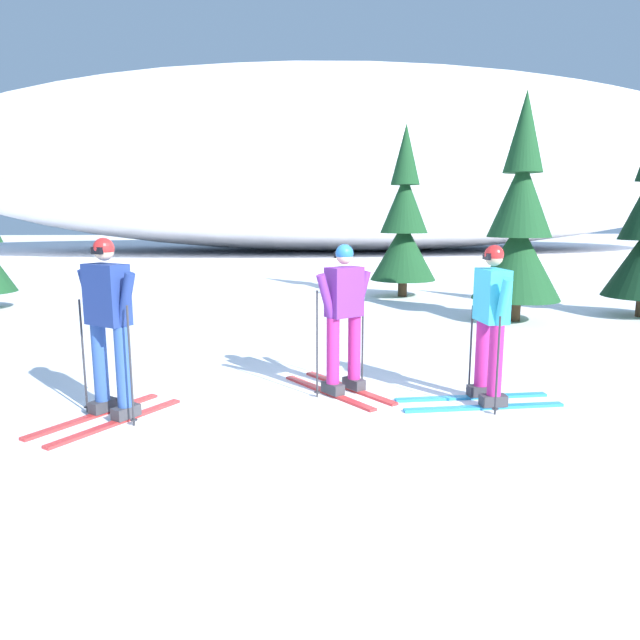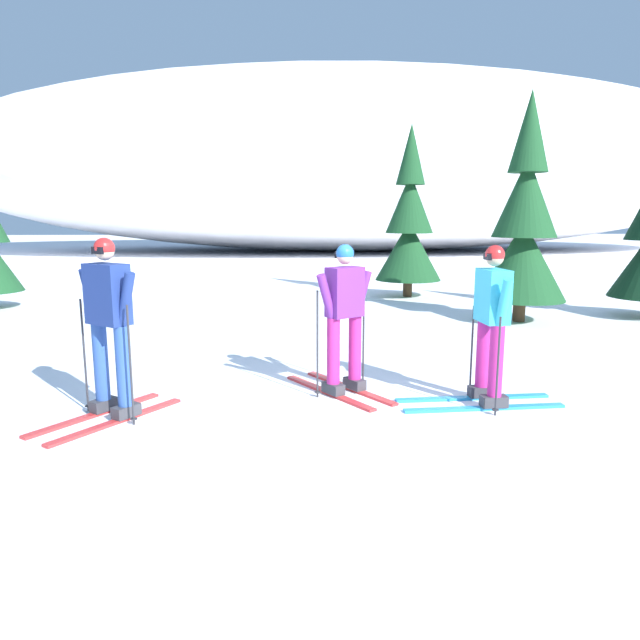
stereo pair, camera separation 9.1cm
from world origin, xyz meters
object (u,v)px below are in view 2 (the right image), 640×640
skier_cyan_jacket (491,322)px  skier_purple_jacket (344,317)px  pine_tree_center_left (409,226)px  pine_tree_center_right (524,228)px  skier_navy_jacket (109,323)px

skier_cyan_jacket → skier_purple_jacket: bearing=162.2°
skier_purple_jacket → pine_tree_center_left: 8.54m
skier_purple_jacket → skier_cyan_jacket: bearing=-17.8°
skier_purple_jacket → pine_tree_center_left: size_ratio=0.40×
pine_tree_center_left → pine_tree_center_right: pine_tree_center_right is taller
skier_navy_jacket → skier_cyan_jacket: bearing=2.1°
skier_navy_jacket → pine_tree_center_right: bearing=38.5°
skier_purple_jacket → skier_cyan_jacket: (1.55, -0.50, 0.01)m
skier_navy_jacket → pine_tree_center_right: pine_tree_center_right is taller
pine_tree_center_left → skier_navy_jacket: bearing=-119.5°
pine_tree_center_right → skier_cyan_jacket: bearing=-115.9°
pine_tree_center_right → pine_tree_center_left: bearing=111.5°
skier_cyan_jacket → pine_tree_center_left: size_ratio=0.42×
skier_purple_jacket → pine_tree_center_right: bearing=48.4°
skier_cyan_jacket → pine_tree_center_left: pine_tree_center_left is taller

